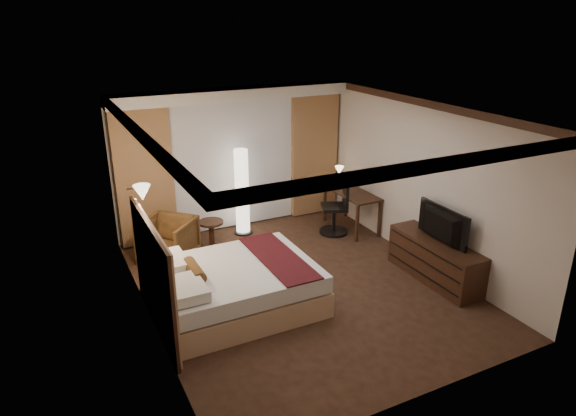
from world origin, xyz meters
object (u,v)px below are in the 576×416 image
dresser (435,260)px  office_chair (334,205)px  television (438,223)px  desk (351,210)px  armchair (168,238)px  bed (236,287)px  floor_lamp (242,192)px  side_table (212,234)px

dresser → office_chair: bearing=101.8°
television → desk: bearing=1.5°
armchair → bed: bearing=-30.6°
armchair → floor_lamp: (1.56, 0.52, 0.41)m
armchair → desk: (3.52, -0.21, -0.04)m
side_table → bed: bearing=-99.3°
side_table → desk: bearing=-8.8°
desk → television: television is taller
office_chair → television: 2.34m
side_table → desk: 2.73m
floor_lamp → television: (1.98, -3.03, 0.13)m
floor_lamp → dresser: 3.68m
television → floor_lamp: bearing=34.2°
bed → floor_lamp: bearing=66.0°
office_chair → bed: bearing=-124.7°
side_table → television: television is taller
armchair → side_table: bearing=59.0°
side_table → floor_lamp: (0.73, 0.31, 0.58)m
desk → office_chair: (-0.42, -0.05, 0.19)m
bed → office_chair: size_ratio=1.95×
bed → desk: size_ratio=1.75×
dresser → television: television is taller
desk → side_table: bearing=171.2°
floor_lamp → side_table: bearing=-156.9°
bed → television: (3.06, -0.62, 0.64)m
bed → floor_lamp: (1.07, 2.41, 0.50)m
television → side_table: bearing=45.9°
armchair → office_chair: size_ratio=0.73×
bed → side_table: 2.13m
side_table → dresser: size_ratio=0.29×
bed → desk: desk is taller
armchair → television: 4.38m
armchair → side_table: armchair is taller
bed → side_table: bearing=80.7°
side_table → dresser: bearing=-44.8°
armchair → side_table: (0.83, 0.21, -0.17)m
bed → side_table: (0.34, 2.10, -0.08)m
armchair → side_table: 0.87m
desk → dresser: size_ratio=0.74×
bed → desk: bearing=29.0°
side_table → armchair: bearing=-166.0°
floor_lamp → television: bearing=-56.8°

